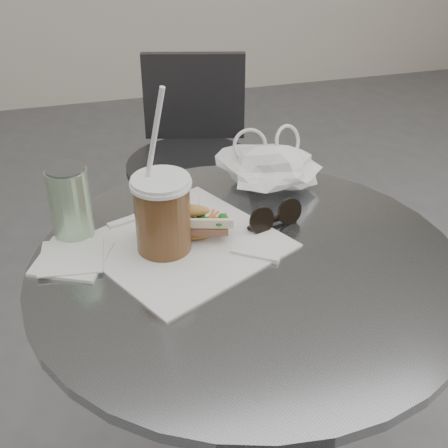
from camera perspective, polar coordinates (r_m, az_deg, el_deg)
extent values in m
cylinder|color=slate|center=(1.33, 1.83, -16.63)|extent=(0.08, 0.08, 0.71)
cylinder|color=slate|center=(1.09, 2.15, -4.04)|extent=(0.76, 0.76, 0.02)
cylinder|color=#313134|center=(2.20, -2.47, -5.97)|extent=(0.37, 0.37, 0.02)
cylinder|color=#313134|center=(2.07, -2.62, -0.83)|extent=(0.07, 0.07, 0.49)
cylinder|color=#313134|center=(1.94, -2.80, 5.28)|extent=(0.42, 0.42, 0.02)
cube|color=#313134|center=(2.06, -2.76, 11.57)|extent=(0.33, 0.11, 0.28)
cube|color=white|center=(1.13, -3.63, -1.85)|extent=(0.41, 0.40, 0.00)
ellipsoid|color=tan|center=(1.14, -3.64, -0.87)|extent=(0.21, 0.12, 0.02)
cube|color=brown|center=(1.13, -3.67, -0.18)|extent=(0.17, 0.09, 0.01)
ellipsoid|color=tan|center=(1.12, -3.78, 0.99)|extent=(0.21, 0.12, 0.04)
cylinder|color=brown|center=(1.09, -5.62, 0.54)|extent=(0.10, 0.10, 0.13)
cylinder|color=white|center=(1.05, -5.82, 3.85)|extent=(0.11, 0.11, 0.01)
cylinder|color=white|center=(1.03, -6.65, 6.36)|extent=(0.05, 0.06, 0.24)
cylinder|color=black|center=(1.15, 3.47, 0.29)|extent=(0.05, 0.03, 0.05)
cylinder|color=black|center=(1.19, 6.02, 1.13)|extent=(0.05, 0.03, 0.05)
cube|color=black|center=(1.17, 4.75, 0.46)|extent=(0.02, 0.01, 0.00)
cube|color=white|center=(1.12, -13.73, -3.11)|extent=(0.16, 0.16, 0.01)
cube|color=white|center=(1.12, -13.76, -2.92)|extent=(0.12, 0.12, 0.00)
cylinder|color=#68A15E|center=(1.15, -13.87, 1.79)|extent=(0.07, 0.07, 0.14)
cylinder|color=slate|center=(1.12, -14.33, 4.90)|extent=(0.07, 0.07, 0.00)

